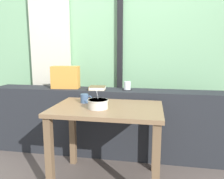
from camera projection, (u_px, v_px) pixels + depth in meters
ground at (99, 179)px, 2.16m from camera, size 8.00×8.00×0.00m
outdoor_backdrop at (117, 37)px, 2.98m from camera, size 4.80×0.08×2.80m
curtain_left_panel at (50, 49)px, 3.07m from camera, size 0.56×0.06×2.50m
window_divider_post at (120, 45)px, 2.92m from camera, size 0.07×0.05×2.60m
dark_console_ledge at (109, 122)px, 2.63m from camera, size 2.80×0.31×0.79m
breakfast_table at (107, 121)px, 2.03m from camera, size 0.98×0.66×0.73m
coaster_square at (127, 90)px, 2.53m from camera, size 0.10×0.10×0.00m
juice_glass at (127, 86)px, 2.53m from camera, size 0.08×0.08×0.09m
closed_book at (97, 88)px, 2.54m from camera, size 0.19×0.17×0.04m
throw_pillow at (65, 77)px, 2.63m from camera, size 0.33×0.17×0.26m
soup_bowl at (98, 104)px, 1.94m from camera, size 0.18×0.18×0.17m
fork_utensil at (96, 101)px, 2.23m from camera, size 0.03×0.17×0.01m
ceramic_mug at (85, 98)px, 2.15m from camera, size 0.11×0.08×0.08m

